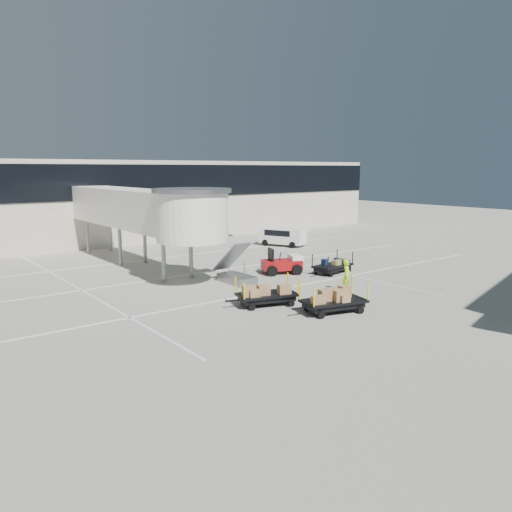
% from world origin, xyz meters
% --- Properties ---
extents(ground, '(140.00, 140.00, 0.00)m').
position_xyz_m(ground, '(0.00, 0.00, 0.00)').
color(ground, '#ACA699').
rests_on(ground, ground).
extents(lane_markings, '(40.00, 30.00, 0.02)m').
position_xyz_m(lane_markings, '(-0.67, 9.33, 0.01)').
color(lane_markings, silver).
rests_on(lane_markings, ground).
extents(terminal, '(64.00, 12.11, 15.20)m').
position_xyz_m(terminal, '(-0.35, 29.94, 4.11)').
color(terminal, beige).
rests_on(terminal, ground).
extents(jet_bridge, '(5.70, 20.40, 6.03)m').
position_xyz_m(jet_bridge, '(-3.97, 12.26, 4.28)').
color(jet_bridge, white).
rests_on(jet_bridge, ground).
extents(baggage_tug, '(3.03, 2.58, 1.79)m').
position_xyz_m(baggage_tug, '(2.80, 5.40, 0.65)').
color(baggage_tug, maroon).
rests_on(baggage_tug, ground).
extents(suitcase_cart, '(3.74, 1.86, 1.44)m').
position_xyz_m(suitcase_cart, '(5.70, 3.27, 0.51)').
color(suitcase_cart, black).
rests_on(suitcase_cart, ground).
extents(box_cart_near, '(4.07, 2.40, 1.56)m').
position_xyz_m(box_cart_near, '(-1.34, -3.41, 0.64)').
color(box_cart_near, black).
rests_on(box_cart_near, ground).
extents(box_cart_far, '(3.98, 2.45, 1.53)m').
position_xyz_m(box_cart_far, '(-3.25, -0.25, 0.57)').
color(box_cart_far, black).
rests_on(box_cart_far, ground).
extents(ground_worker, '(0.84, 0.76, 1.94)m').
position_xyz_m(ground_worker, '(2.34, -0.95, 0.97)').
color(ground_worker, '#AFEC18').
rests_on(ground_worker, ground).
extents(minivan, '(3.27, 4.60, 1.62)m').
position_xyz_m(minivan, '(10.97, 15.09, 0.97)').
color(minivan, white).
rests_on(minivan, ground).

